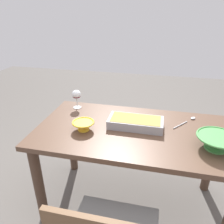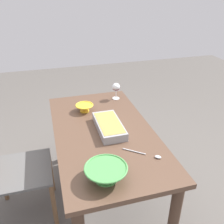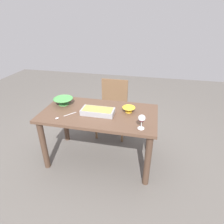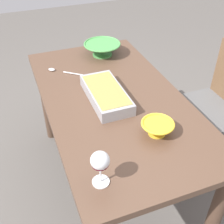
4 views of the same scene
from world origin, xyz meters
TOP-DOWN VIEW (x-y plane):
  - ground_plane at (0.00, 0.00)m, footprint 8.00×8.00m
  - dining_table at (0.00, 0.00)m, footprint 1.43×0.76m
  - chair at (-0.02, -0.75)m, footprint 0.46×0.46m
  - wine_glass at (-0.54, 0.26)m, footprint 0.08×0.08m
  - casserole_dish at (0.00, 0.05)m, footprint 0.40×0.19m
  - mixing_bowl at (0.53, -0.12)m, footprint 0.26×0.26m
  - small_bowl at (-0.36, -0.09)m, footprint 0.16×0.16m
  - serving_spoon at (0.39, 0.22)m, footprint 0.18×0.22m

SIDE VIEW (x-z plane):
  - ground_plane at x=0.00m, z-range 0.00..0.00m
  - chair at x=-0.02m, z-range 0.06..0.94m
  - dining_table at x=0.00m, z-range 0.25..0.98m
  - serving_spoon at x=0.39m, z-range 0.74..0.75m
  - casserole_dish at x=0.00m, z-range 0.74..0.81m
  - small_bowl at x=-0.36m, z-range 0.74..0.81m
  - mixing_bowl at x=0.53m, z-range 0.74..0.83m
  - wine_glass at x=-0.54m, z-range 0.77..0.93m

